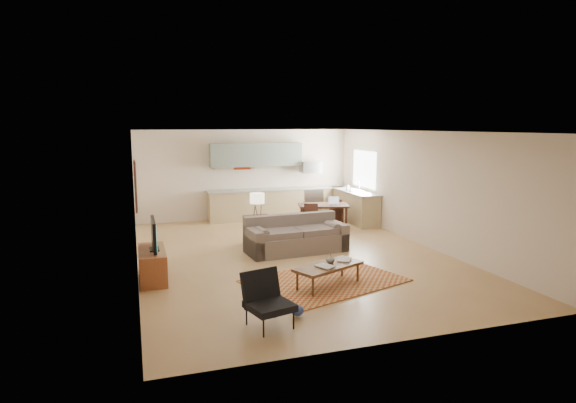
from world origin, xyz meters
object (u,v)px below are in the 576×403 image
object	(u,v)px
coffee_table	(328,276)
console_table	(257,230)
sofa	(296,234)
tv_credenza	(152,265)
armchair	(270,301)
dining_table	(323,216)

from	to	relation	value
coffee_table	console_table	world-z (taller)	console_table
console_table	sofa	bearing A→B (deg)	-59.58
sofa	tv_credenza	distance (m)	3.34
sofa	armchair	xyz separation A→B (m)	(-1.68, -3.76, -0.02)
armchair	dining_table	xyz separation A→B (m)	(3.19, 5.87, -0.05)
sofa	console_table	distance (m)	1.14
sofa	coffee_table	distance (m)	2.43
console_table	armchair	bearing A→B (deg)	-107.64
tv_credenza	console_table	world-z (taller)	console_table
armchair	dining_table	size ratio (longest dim) A/B	0.58
console_table	coffee_table	bearing A→B (deg)	-87.84
coffee_table	dining_table	bearing A→B (deg)	44.68
sofa	armchair	distance (m)	4.12
coffee_table	dining_table	distance (m)	4.84
coffee_table	console_table	xyz separation A→B (m)	(-0.44, 3.33, 0.15)
tv_credenza	sofa	bearing A→B (deg)	18.39
tv_credenza	dining_table	world-z (taller)	dining_table
dining_table	armchair	bearing A→B (deg)	-103.49
armchair	console_table	bearing A→B (deg)	62.83
sofa	console_table	size ratio (longest dim) A/B	3.32
coffee_table	tv_credenza	distance (m)	3.24
dining_table	console_table	bearing A→B (deg)	-136.30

